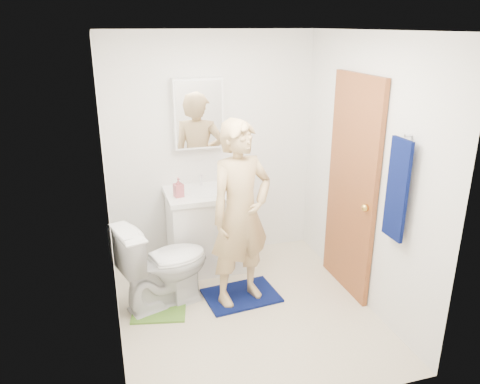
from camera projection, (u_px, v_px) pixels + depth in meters
name	position (u px, v px, depth m)	size (l,w,h in m)	color
floor	(246.00, 312.00, 4.23)	(2.20, 2.40, 0.02)	beige
ceiling	(247.00, 29.00, 3.41)	(2.20, 2.40, 0.02)	white
wall_back	(212.00, 149.00, 4.91)	(2.20, 0.02, 2.40)	silver
wall_front	(309.00, 250.00, 2.73)	(2.20, 0.02, 2.40)	silver
wall_left	(106.00, 199.00, 3.52)	(0.02, 2.40, 2.40)	silver
wall_right	(366.00, 174.00, 4.12)	(0.02, 2.40, 2.40)	silver
vanity_cabinet	(206.00, 232.00, 4.88)	(0.75, 0.55, 0.80)	white
countertop	(205.00, 194.00, 4.73)	(0.79, 0.59, 0.05)	white
sink_basin	(205.00, 192.00, 4.73)	(0.40, 0.40, 0.03)	white
faucet	(201.00, 180.00, 4.87)	(0.03, 0.03, 0.12)	silver
medicine_cabinet	(198.00, 113.00, 4.67)	(0.50, 0.12, 0.70)	white
mirror_panel	(199.00, 115.00, 4.62)	(0.46, 0.01, 0.66)	white
door	(352.00, 187.00, 4.31)	(0.05, 0.80, 2.05)	#A4592D
door_knob	(365.00, 208.00, 4.03)	(0.07, 0.07, 0.07)	gold
towel	(397.00, 190.00, 3.57)	(0.03, 0.24, 0.80)	#08124B
towel_hook	(408.00, 136.00, 3.44)	(0.02, 0.02, 0.06)	silver
toilet	(164.00, 264.00, 4.19)	(0.47, 0.82, 0.84)	white
bath_mat	(241.00, 295.00, 4.45)	(0.67, 0.48, 0.02)	#08124B
green_rug	(159.00, 310.00, 4.22)	(0.47, 0.40, 0.02)	#56882D
soap_dispenser	(178.00, 187.00, 4.55)	(0.09, 0.09, 0.19)	#AF525A
toothbrush_cup	(231.00, 182.00, 4.85)	(0.13, 0.13, 0.10)	#904598
man	(241.00, 214.00, 4.11)	(0.62, 0.40, 1.69)	tan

